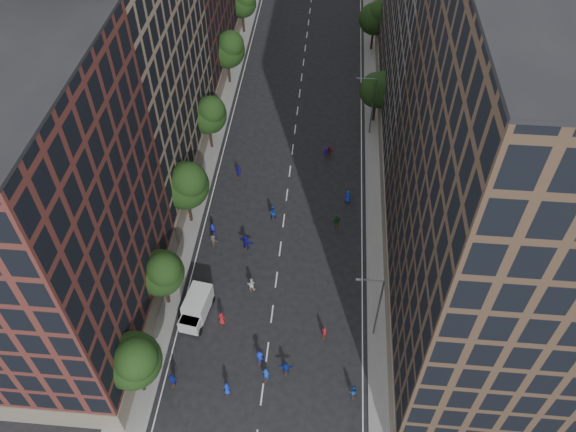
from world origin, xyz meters
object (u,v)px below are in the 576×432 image
object	(u,v)px
streetlamp_far	(371,103)
cargo_van	(196,307)
skater_2	(353,392)
skater_1	(266,375)
skater_0	(227,389)
streetlamp_near	(377,305)

from	to	relation	value
streetlamp_far	cargo_van	bearing A→B (deg)	-119.33
cargo_van	skater_2	xyz separation A→B (m)	(16.28, -7.58, -0.59)
streetlamp_far	cargo_van	xyz separation A→B (m)	(-18.15, -32.31, -3.77)
cargo_van	skater_1	world-z (taller)	cargo_van
skater_2	cargo_van	bearing A→B (deg)	-43.88
streetlamp_far	skater_1	xyz separation A→B (m)	(-10.14, -38.95, -4.21)
skater_1	skater_0	bearing A→B (deg)	31.42
streetlamp_far	skater_1	world-z (taller)	streetlamp_far
skater_2	streetlamp_near	bearing A→B (deg)	-124.09
skater_1	skater_2	bearing A→B (deg)	179.25
streetlamp_far	skater_0	bearing A→B (deg)	-108.55
cargo_van	streetlamp_near	bearing A→B (deg)	6.80
streetlamp_near	skater_1	size ratio (longest dim) A/B	4.74
streetlamp_far	skater_2	distance (m)	40.17
skater_0	skater_2	xyz separation A→B (m)	(11.77, 0.75, 0.01)
streetlamp_near	skater_0	xyz separation A→B (m)	(-13.64, -7.64, -4.37)
skater_0	skater_1	distance (m)	3.89
streetlamp_far	skater_2	world-z (taller)	streetlamp_far
streetlamp_near	skater_2	bearing A→B (deg)	-105.18
streetlamp_near	skater_0	bearing A→B (deg)	-150.74
streetlamp_near	cargo_van	distance (m)	18.55
cargo_van	skater_1	distance (m)	10.42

